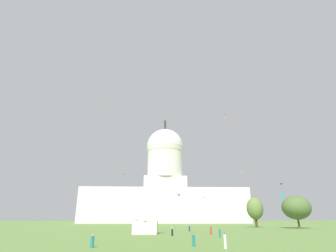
{
  "coord_description": "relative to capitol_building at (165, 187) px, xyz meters",
  "views": [
    {
      "loc": [
        -3.83,
        -22.94,
        3.34
      ],
      "look_at": [
        0.76,
        68.04,
        35.35
      ],
      "focal_mm": 28.11,
      "sensor_mm": 36.0,
      "label": 1
    }
  ],
  "objects": [
    {
      "name": "kite_gold_high",
      "position": [
        -32.17,
        -79.02,
        28.7
      ],
      "size": [
        1.23,
        1.7,
        3.81
      ],
      "rotation": [
        0.0,
        0.0,
        1.91
      ],
      "color": "gold"
    },
    {
      "name": "person_tan_lawn_far_left",
      "position": [
        -3.55,
        -134.55,
        -23.95
      ],
      "size": [
        0.54,
        0.54,
        1.63
      ],
      "rotation": [
        0.0,
        0.0,
        3.98
      ],
      "color": "tan",
      "rests_on": "ground_plane"
    },
    {
      "name": "kite_cyan_low",
      "position": [
        21.46,
        -136.36,
        -16.5
      ],
      "size": [
        0.8,
        0.53,
        1.21
      ],
      "rotation": [
        0.0,
        0.0,
        5.38
      ],
      "color": "#33BCDB"
    },
    {
      "name": "person_navy_deep_crowd",
      "position": [
        1.99,
        -121.1,
        -23.99
      ],
      "size": [
        0.47,
        0.47,
        1.54
      ],
      "rotation": [
        0.0,
        0.0,
        4.89
      ],
      "color": "navy",
      "rests_on": "ground_plane"
    },
    {
      "name": "tree_east_far",
      "position": [
        42.46,
        -102.19,
        -17.81
      ],
      "size": [
        14.37,
        14.36,
        10.93
      ],
      "color": "brown",
      "rests_on": "ground_plane"
    },
    {
      "name": "kite_black_low",
      "position": [
        35.12,
        -107.87,
        -10.94
      ],
      "size": [
        1.2,
        0.94,
        0.38
      ],
      "rotation": [
        0.0,
        0.0,
        3.38
      ],
      "color": "black"
    },
    {
      "name": "kite_white_low",
      "position": [
        -32.89,
        -45.6,
        -8.05
      ],
      "size": [
        0.83,
        0.82,
        0.94
      ],
      "rotation": [
        0.0,
        0.0,
        1.6
      ],
      "color": "white"
    },
    {
      "name": "kite_orange_high",
      "position": [
        16.07,
        -113.61,
        11.81
      ],
      "size": [
        0.85,
        1.22,
        2.47
      ],
      "rotation": [
        0.0,
        0.0,
        4.41
      ],
      "color": "orange"
    },
    {
      "name": "kite_magenta_low",
      "position": [
        4.38,
        -64.28,
        -10.5
      ],
      "size": [
        1.26,
        1.28,
        2.29
      ],
      "rotation": [
        0.0,
        0.0,
        0.55
      ],
      "color": "#D1339E"
    },
    {
      "name": "person_teal_back_center",
      "position": [
        4.39,
        -145.77,
        -23.96
      ],
      "size": [
        0.46,
        0.46,
        1.59
      ],
      "rotation": [
        0.0,
        0.0,
        0.72
      ],
      "color": "#1E757A",
      "rests_on": "ground_plane"
    },
    {
      "name": "kite_turquoise_low",
      "position": [
        8.75,
        -107.61,
        -15.19
      ],
      "size": [
        1.58,
        1.58,
        3.13
      ],
      "rotation": [
        0.0,
        0.0,
        5.5
      ],
      "color": "teal"
    },
    {
      "name": "person_teal_front_left",
      "position": [
        -14.99,
        -161.7,
        -24.02
      ],
      "size": [
        0.59,
        0.59,
        1.5
      ],
      "rotation": [
        0.0,
        0.0,
        5.83
      ],
      "color": "#1E757A",
      "rests_on": "ground_plane"
    },
    {
      "name": "tree_east_mid",
      "position": [
        31.87,
        -90.62,
        -17.82
      ],
      "size": [
        8.39,
        8.42,
        11.06
      ],
      "color": "#42301E",
      "rests_on": "ground_plane"
    },
    {
      "name": "kite_violet_low",
      "position": [
        5.74,
        -38.06,
        -8.51
      ],
      "size": [
        1.46,
        1.16,
        0.42
      ],
      "rotation": [
        0.0,
        0.0,
        2.77
      ],
      "color": "purple"
    },
    {
      "name": "event_tent",
      "position": [
        -9.49,
        -132.37,
        -21.87
      ],
      "size": [
        6.06,
        6.01,
        5.65
      ],
      "rotation": [
        0.0,
        0.0,
        -0.07
      ],
      "color": "white",
      "rests_on": "ground_plane"
    },
    {
      "name": "kite_lime_mid",
      "position": [
        29.79,
        -84.53,
        -3.38
      ],
      "size": [
        0.53,
        0.76,
        4.43
      ],
      "rotation": [
        0.0,
        0.0,
        0.98
      ],
      "color": "#8CD133"
    },
    {
      "name": "kite_green_mid",
      "position": [
        -26.48,
        -36.23,
        4.01
      ],
      "size": [
        0.95,
        1.0,
        1.13
      ],
      "rotation": [
        0.0,
        0.0,
        0.24
      ],
      "color": "green"
    },
    {
      "name": "person_red_mid_right",
      "position": [
        4.88,
        -135.6,
        -23.9
      ],
      "size": [
        0.47,
        0.47,
        1.72
      ],
      "rotation": [
        0.0,
        0.0,
        2.95
      ],
      "color": "red",
      "rests_on": "ground_plane"
    },
    {
      "name": "person_teal_edge_east",
      "position": [
        -2.59,
        -160.99,
        -24.03
      ],
      "size": [
        0.49,
        0.49,
        1.46
      ],
      "rotation": [
        0.0,
        0.0,
        1.91
      ],
      "color": "#1E757A",
      "rests_on": "ground_plane"
    },
    {
      "name": "person_white_aisle_center",
      "position": [
        0.74,
        -163.66,
        -23.87
      ],
      "size": [
        0.38,
        0.38,
        1.76
      ],
      "rotation": [
        0.0,
        0.0,
        0.18
      ],
      "color": "silver",
      "rests_on": "ground_plane"
    },
    {
      "name": "person_black_mid_center",
      "position": [
        -3.9,
        -140.01,
        -24.0
      ],
      "size": [
        0.42,
        0.42,
        1.49
      ],
      "rotation": [
        0.0,
        0.0,
        4.96
      ],
      "color": "black",
      "rests_on": "ground_plane"
    },
    {
      "name": "capitol_building",
      "position": [
        0.0,
        0.0,
        0.0
      ],
      "size": [
        118.83,
        27.97,
        77.0
      ],
      "color": "silver",
      "rests_on": "ground_plane"
    }
  ]
}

